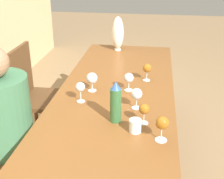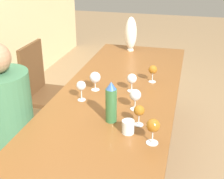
{
  "view_description": "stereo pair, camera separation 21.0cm",
  "coord_description": "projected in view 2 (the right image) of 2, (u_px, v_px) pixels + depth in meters",
  "views": [
    {
      "loc": [
        -1.97,
        -0.28,
        1.71
      ],
      "look_at": [
        -0.06,
        0.0,
        0.83
      ],
      "focal_mm": 50.0,
      "sensor_mm": 36.0,
      "label": 1
    },
    {
      "loc": [
        -1.93,
        -0.48,
        1.71
      ],
      "look_at": [
        -0.06,
        0.0,
        0.83
      ],
      "focal_mm": 50.0,
      "sensor_mm": 36.0,
      "label": 2
    }
  ],
  "objects": [
    {
      "name": "wine_glass_3",
      "position": [
        153.0,
        126.0,
        1.67
      ],
      "size": [
        0.08,
        0.08,
        0.15
      ],
      "color": "silver",
      "rests_on": "dining_table"
    },
    {
      "name": "water_bottle",
      "position": [
        111.0,
        102.0,
        1.88
      ],
      "size": [
        0.07,
        0.07,
        0.26
      ],
      "color": "#336638",
      "rests_on": "dining_table"
    },
    {
      "name": "wine_glass_4",
      "position": [
        153.0,
        70.0,
        2.45
      ],
      "size": [
        0.07,
        0.07,
        0.14
      ],
      "color": "silver",
      "rests_on": "dining_table"
    },
    {
      "name": "wine_glass_1",
      "position": [
        95.0,
        78.0,
        2.31
      ],
      "size": [
        0.08,
        0.08,
        0.14
      ],
      "color": "silver",
      "rests_on": "dining_table"
    },
    {
      "name": "dining_table",
      "position": [
        114.0,
        107.0,
        2.24
      ],
      "size": [
        2.66,
        0.86,
        0.73
      ],
      "color": "brown",
      "rests_on": "ground_plane"
    },
    {
      "name": "vase",
      "position": [
        131.0,
        34.0,
        3.18
      ],
      "size": [
        0.12,
        0.12,
        0.35
      ],
      "color": "silver",
      "rests_on": "dining_table"
    },
    {
      "name": "wine_glass_6",
      "position": [
        135.0,
        95.0,
        2.03
      ],
      "size": [
        0.08,
        0.08,
        0.14
      ],
      "color": "silver",
      "rests_on": "dining_table"
    },
    {
      "name": "wine_glass_0",
      "position": [
        132.0,
        79.0,
        2.29
      ],
      "size": [
        0.07,
        0.07,
        0.14
      ],
      "color": "silver",
      "rests_on": "dining_table"
    },
    {
      "name": "chair_far",
      "position": [
        47.0,
        90.0,
        2.89
      ],
      "size": [
        0.44,
        0.44,
        0.94
      ],
      "color": "brown",
      "rests_on": "ground_plane"
    },
    {
      "name": "wine_glass_2",
      "position": [
        81.0,
        86.0,
        2.15
      ],
      "size": [
        0.07,
        0.07,
        0.14
      ],
      "color": "silver",
      "rests_on": "dining_table"
    },
    {
      "name": "wine_glass_7",
      "position": [
        139.0,
        111.0,
        1.85
      ],
      "size": [
        0.07,
        0.07,
        0.13
      ],
      "color": "silver",
      "rests_on": "dining_table"
    },
    {
      "name": "water_tumbler",
      "position": [
        128.0,
        127.0,
        1.79
      ],
      "size": [
        0.07,
        0.07,
        0.08
      ],
      "color": "silver",
      "rests_on": "dining_table"
    },
    {
      "name": "person_near",
      "position": [
        7.0,
        122.0,
        2.13
      ],
      "size": [
        0.39,
        0.39,
        1.18
      ],
      "color": "#2D2D38",
      "rests_on": "ground_plane"
    }
  ]
}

